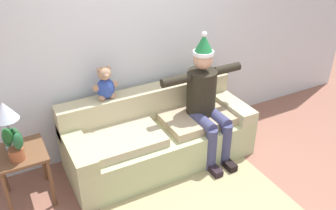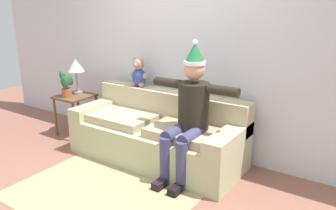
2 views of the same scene
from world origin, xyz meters
name	(u,v)px [view 1 (image 1 of 2)]	position (x,y,z in m)	size (l,w,h in m)	color
back_wall	(136,37)	(0.00, 1.55, 1.35)	(7.00, 0.10, 2.70)	silver
couch	(158,135)	(0.00, 1.03, 0.32)	(2.13, 0.87, 0.81)	#B5BC8B
person_seated	(206,98)	(0.53, 0.87, 0.76)	(1.02, 0.77, 1.51)	black
teddy_bear	(105,84)	(-0.49, 1.30, 0.98)	(0.29, 0.17, 0.38)	#2D469F
side_table	(22,160)	(-1.48, 1.04, 0.49)	(0.46, 0.50, 0.59)	brown
table_lamp	(5,113)	(-1.52, 1.14, 0.99)	(0.24, 0.24, 0.51)	gray
potted_plant	(14,142)	(-1.51, 0.93, 0.79)	(0.20, 0.25, 0.39)	#A35633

